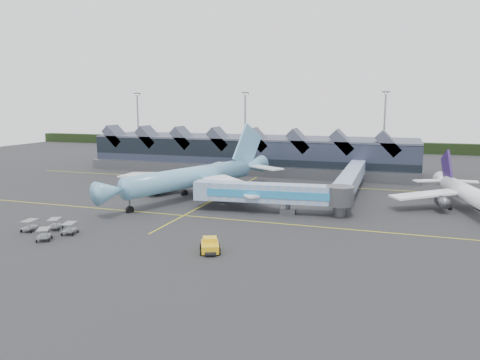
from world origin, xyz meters
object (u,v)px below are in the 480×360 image
(main_airliner, at_px, (197,176))
(pushback_tug, at_px, (210,246))
(regional_jet, at_px, (466,192))
(jet_bridge, at_px, (281,194))
(fuel_truck, at_px, (159,184))

(main_airliner, xyz_separation_m, pushback_tug, (15.88, -31.73, -3.55))
(regional_jet, bearing_deg, pushback_tug, -146.04)
(regional_jet, distance_m, pushback_tug, 50.51)
(main_airliner, bearing_deg, jet_bridge, -2.62)
(fuel_truck, bearing_deg, regional_jet, -2.49)
(main_airliner, height_order, jet_bridge, main_airliner)
(regional_jet, distance_m, jet_bridge, 33.52)
(main_airliner, bearing_deg, fuel_truck, -173.89)
(main_airliner, relative_size, regional_jet, 1.52)
(jet_bridge, distance_m, fuel_truck, 31.45)
(regional_jet, bearing_deg, fuel_truck, 169.53)
(main_airliner, distance_m, pushback_tug, 35.66)
(pushback_tug, bearing_deg, main_airliner, 92.72)
(main_airliner, xyz_separation_m, fuel_truck, (-10.05, 2.47, -2.58))
(regional_jet, xyz_separation_m, pushback_tug, (-34.43, -36.87, -2.40))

